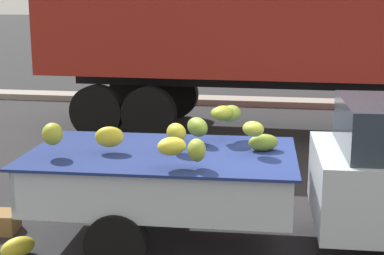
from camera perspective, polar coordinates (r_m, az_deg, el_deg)
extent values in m
plane|color=#28282B|center=(6.85, 9.46, -11.02)|extent=(220.00, 220.00, 0.00)
cube|color=gray|center=(15.47, 9.84, 2.45)|extent=(80.00, 0.80, 0.16)
cube|color=silver|center=(6.49, -2.96, -6.73)|extent=(2.89, 1.76, 0.08)
cube|color=silver|center=(7.16, -1.87, -2.70)|extent=(2.82, 0.18, 0.44)
cube|color=silver|center=(5.67, -4.40, -6.84)|extent=(2.82, 0.18, 0.44)
cube|color=silver|center=(6.32, 9.51, -4.93)|extent=(0.13, 1.63, 0.44)
cube|color=silver|center=(6.78, -14.59, -3.96)|extent=(0.13, 1.63, 0.44)
cube|color=#B21914|center=(7.20, -1.83, -2.95)|extent=(2.70, 0.14, 0.07)
cube|color=navy|center=(6.34, -3.00, -2.54)|extent=(3.02, 1.89, 0.03)
ellipsoid|color=#ACB130|center=(6.24, -13.70, -0.62)|extent=(0.27, 0.31, 0.24)
ellipsoid|color=olive|center=(6.41, 7.11, -1.49)|extent=(0.40, 0.32, 0.19)
ellipsoid|color=#95A832|center=(5.65, 0.47, -2.26)|extent=(0.26, 0.31, 0.23)
ellipsoid|color=#A9B131|center=(6.19, 6.10, -0.13)|extent=(0.32, 0.35, 0.16)
ellipsoid|color=olive|center=(6.64, 0.54, 0.06)|extent=(0.37, 0.43, 0.22)
ellipsoid|color=gold|center=(6.24, -1.57, -0.52)|extent=(0.32, 0.35, 0.21)
ellipsoid|color=gold|center=(5.66, -2.03, -1.87)|extent=(0.39, 0.39, 0.18)
ellipsoid|color=olive|center=(6.88, 3.82, 1.41)|extent=(0.33, 0.41, 0.19)
ellipsoid|color=olive|center=(6.72, 3.08, 1.45)|extent=(0.31, 0.38, 0.17)
ellipsoid|color=#90A22E|center=(6.78, 3.08, 1.43)|extent=(0.35, 0.32, 0.16)
ellipsoid|color=gold|center=(6.32, -8.22, -0.93)|extent=(0.36, 0.27, 0.23)
cylinder|color=black|center=(7.36, -4.42, -6.53)|extent=(0.65, 0.23, 0.64)
cylinder|color=black|center=(5.94, -7.52, -11.39)|extent=(0.65, 0.23, 0.64)
cube|color=maroon|center=(11.99, 14.34, 11.53)|extent=(12.04, 2.71, 2.70)
cube|color=black|center=(12.09, 13.96, 4.41)|extent=(11.05, 0.60, 0.30)
cylinder|color=black|center=(13.67, -1.68, 3.28)|extent=(1.09, 0.32, 1.08)
cylinder|color=black|center=(11.37, -4.31, 1.39)|extent=(1.09, 0.32, 1.08)
cylinder|color=black|center=(13.94, -6.02, 3.40)|extent=(1.09, 0.32, 1.08)
cylinder|color=black|center=(11.70, -9.42, 1.57)|extent=(1.09, 0.32, 1.08)
ellipsoid|color=gold|center=(6.60, -16.91, -11.32)|extent=(0.40, 0.45, 0.22)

